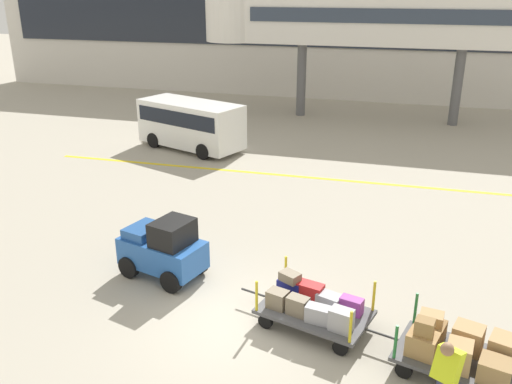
# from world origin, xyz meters

# --- Properties ---
(ground_plane) EXTENTS (120.00, 120.00, 0.00)m
(ground_plane) POSITION_xyz_m (0.00, 0.00, 0.00)
(ground_plane) COLOR #A8A08E
(apron_lead_line) EXTENTS (20.21, 0.65, 0.01)m
(apron_lead_line) POSITION_xyz_m (-0.83, 9.67, 0.00)
(apron_lead_line) COLOR yellow
(apron_lead_line) RESTS_ON ground_plane
(terminal_building) EXTENTS (51.56, 2.51, 8.42)m
(terminal_building) POSITION_xyz_m (0.00, 25.98, 4.22)
(terminal_building) COLOR beige
(terminal_building) RESTS_ON ground_plane
(jet_bridge) EXTENTS (16.90, 3.00, 6.54)m
(jet_bridge) POSITION_xyz_m (-0.46, 19.99, 5.19)
(jet_bridge) COLOR silver
(jet_bridge) RESTS_ON ground_plane
(baggage_tug) EXTENTS (2.31, 1.68, 1.58)m
(baggage_tug) POSITION_xyz_m (-2.38, 1.34, 0.75)
(baggage_tug) COLOR #2659A5
(baggage_tug) RESTS_ON ground_plane
(baggage_cart_lead) EXTENTS (3.09, 1.95, 1.10)m
(baggage_cart_lead) POSITION_xyz_m (1.62, 0.25, 0.50)
(baggage_cart_lead) COLOR #4C4C4F
(baggage_cart_lead) RESTS_ON ground_plane
(baggage_cart_middle) EXTENTS (3.09, 1.95, 1.16)m
(baggage_cart_middle) POSITION_xyz_m (4.52, -0.52, 0.57)
(baggage_cart_middle) COLOR #4C4C4F
(baggage_cart_middle) RESTS_ON ground_plane
(baggage_handler) EXTENTS (0.55, 0.56, 1.56)m
(baggage_handler) POSITION_xyz_m (4.20, -1.70, 0.87)
(baggage_handler) COLOR #2D334C
(baggage_handler) RESTS_ON ground_plane
(shuttle_van) EXTENTS (5.16, 3.44, 2.10)m
(shuttle_van) POSITION_xyz_m (-6.13, 12.05, 1.23)
(shuttle_van) COLOR white
(shuttle_van) RESTS_ON ground_plane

